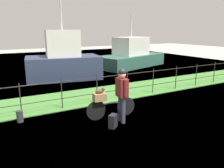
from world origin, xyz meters
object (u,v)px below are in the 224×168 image
at_px(mooring_bollard, 20,116).
at_px(moored_boat_mid, 131,56).
at_px(backpack_on_paving, 113,121).
at_px(bicycle_main, 111,108).
at_px(moored_boat_near, 63,61).
at_px(wooden_crate, 100,97).
at_px(cyclist_person, 122,91).
at_px(terrier_dog, 100,91).

xyz_separation_m(mooring_bollard, moored_boat_mid, (9.09, 7.30, 0.61)).
xyz_separation_m(backpack_on_paving, mooring_bollard, (-2.29, 1.79, -0.01)).
distance_m(bicycle_main, moored_boat_mid, 10.61).
bearing_deg(moored_boat_near, wooden_crate, -98.37).
distance_m(bicycle_main, mooring_bollard, 2.83).
bearing_deg(bicycle_main, wooden_crate, 173.88).
height_order(bicycle_main, wooden_crate, wooden_crate).
distance_m(wooden_crate, mooring_bollard, 2.53).
xyz_separation_m(bicycle_main, wooden_crate, (-0.38, 0.04, 0.41)).
height_order(bicycle_main, cyclist_person, cyclist_person).
height_order(terrier_dog, backpack_on_paving, terrier_dog).
distance_m(mooring_bollard, moored_boat_near, 6.44).
height_order(bicycle_main, moored_boat_near, moored_boat_near).
height_order(cyclist_person, moored_boat_mid, moored_boat_mid).
bearing_deg(terrier_dog, mooring_bollard, 155.17).
relative_size(cyclist_person, backpack_on_paving, 4.21).
distance_m(bicycle_main, moored_boat_near, 6.67).
relative_size(wooden_crate, cyclist_person, 0.23).
height_order(wooden_crate, backpack_on_paving, wooden_crate).
relative_size(bicycle_main, wooden_crate, 4.29).
xyz_separation_m(bicycle_main, terrier_dog, (-0.35, 0.04, 0.61)).
bearing_deg(bicycle_main, backpack_on_paving, -114.60).
bearing_deg(moored_boat_mid, wooden_crate, -129.41).
distance_m(bicycle_main, cyclist_person, 0.82).
bearing_deg(backpack_on_paving, moored_boat_near, 45.93).
height_order(terrier_dog, mooring_bollard, terrier_dog).
bearing_deg(mooring_bollard, terrier_dog, -24.83).
height_order(bicycle_main, backpack_on_paving, bicycle_main).
xyz_separation_m(wooden_crate, backpack_on_paving, (0.06, -0.74, -0.54)).
bearing_deg(terrier_dog, moored_boat_near, 81.84).
height_order(cyclist_person, backpack_on_paving, cyclist_person).
bearing_deg(wooden_crate, backpack_on_paving, -85.63).
height_order(terrier_dog, cyclist_person, cyclist_person).
bearing_deg(mooring_bollard, bicycle_main, -22.52).
distance_m(wooden_crate, cyclist_person, 0.76).
bearing_deg(backpack_on_paving, bicycle_main, 28.43).
distance_m(bicycle_main, terrier_dog, 0.70).
bearing_deg(mooring_bollard, backpack_on_paving, -37.92).
bearing_deg(terrier_dog, moored_boat_mid, 50.70).
xyz_separation_m(cyclist_person, backpack_on_paving, (-0.44, -0.24, -0.80)).
distance_m(cyclist_person, mooring_bollard, 3.25).
bearing_deg(backpack_on_paving, terrier_dog, 55.50).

